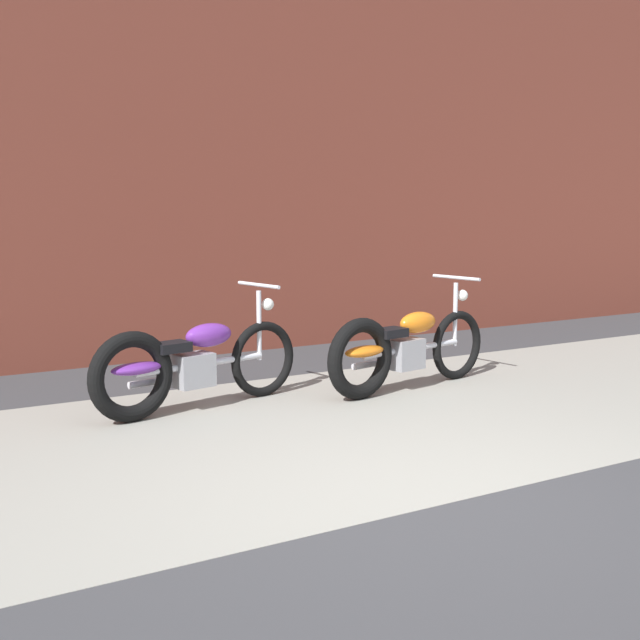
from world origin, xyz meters
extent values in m
plane|color=#38383A|center=(0.00, 0.00, 0.00)|extent=(80.00, 80.00, 0.00)
cube|color=gray|center=(0.00, 1.75, 0.00)|extent=(36.00, 3.50, 0.01)
cube|color=brown|center=(0.00, 5.20, 2.47)|extent=(36.00, 0.50, 4.94)
torus|color=black|center=(0.27, 2.88, 0.34)|extent=(0.68, 0.21, 0.68)
torus|color=black|center=(-1.01, 2.62, 0.36)|extent=(0.74, 0.27, 0.73)
cylinder|color=silver|center=(-0.37, 2.75, 0.38)|extent=(1.22, 0.30, 0.06)
cube|color=#99999E|center=(-0.45, 2.73, 0.34)|extent=(0.36, 0.28, 0.28)
ellipsoid|color=#6B2D93|center=(-0.29, 2.76, 0.62)|extent=(0.47, 0.27, 0.20)
ellipsoid|color=#6B2D93|center=(-0.96, 2.63, 0.42)|extent=(0.47, 0.26, 0.10)
cube|color=black|center=(-0.64, 2.69, 0.56)|extent=(0.31, 0.25, 0.08)
cylinder|color=silver|center=(0.23, 2.87, 0.65)|extent=(0.05, 0.05, 0.62)
cylinder|color=silver|center=(0.23, 2.87, 1.01)|extent=(0.15, 0.57, 0.03)
sphere|color=white|center=(0.33, 2.89, 0.83)|extent=(0.11, 0.11, 0.11)
cylinder|color=silver|center=(-0.71, 2.83, 0.26)|extent=(0.55, 0.17, 0.06)
torus|color=black|center=(2.24, 2.57, 0.34)|extent=(0.68, 0.20, 0.68)
torus|color=black|center=(0.96, 2.35, 0.36)|extent=(0.74, 0.26, 0.73)
cylinder|color=silver|center=(1.60, 2.46, 0.38)|extent=(1.23, 0.27, 0.06)
cube|color=#99999E|center=(1.52, 2.45, 0.34)|extent=(0.35, 0.27, 0.28)
ellipsoid|color=orange|center=(1.68, 2.47, 0.62)|extent=(0.47, 0.26, 0.20)
ellipsoid|color=orange|center=(1.01, 2.35, 0.42)|extent=(0.46, 0.25, 0.10)
cube|color=black|center=(1.33, 2.41, 0.56)|extent=(0.31, 0.25, 0.08)
cylinder|color=silver|center=(2.20, 2.57, 0.65)|extent=(0.05, 0.05, 0.62)
cylinder|color=silver|center=(2.20, 2.57, 1.01)|extent=(0.13, 0.58, 0.03)
sphere|color=white|center=(2.30, 2.59, 0.83)|extent=(0.11, 0.11, 0.11)
cylinder|color=silver|center=(1.26, 2.55, 0.26)|extent=(0.55, 0.16, 0.06)
camera|label=1|loc=(-2.73, -3.41, 1.70)|focal=44.33mm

